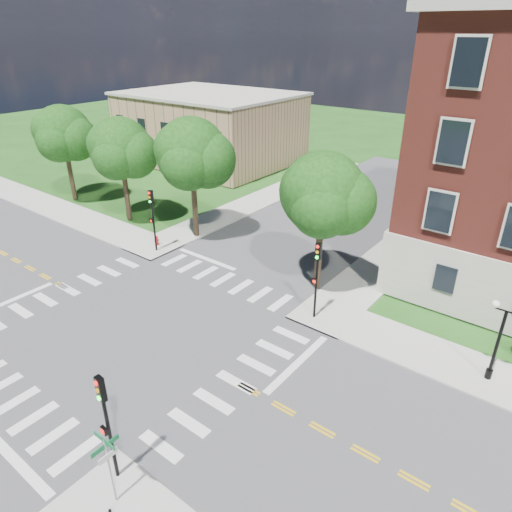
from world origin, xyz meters
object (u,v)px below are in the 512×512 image
Objects in this scene: traffic_signal_ne at (317,271)px; street_sign_pole at (108,458)px; traffic_signal_se at (106,416)px; twin_lamp_west at (499,338)px; fire_hydrant at (157,241)px; traffic_signal_nw at (152,213)px.

street_sign_pole is (0.45, -14.43, -0.88)m from traffic_signal_ne.
twin_lamp_west is at bearing 55.78° from traffic_signal_se.
street_sign_pole reaches higher than fire_hydrant.
twin_lamp_west is at bearing 0.66° from traffic_signal_nw.
traffic_signal_ne is 1.55× the size of street_sign_pole.
traffic_signal_ne is 14.47m from street_sign_pole.
traffic_signal_se is 1.55× the size of street_sign_pole.
traffic_signal_ne reaches higher than fire_hydrant.
traffic_signal_ne is 6.40× the size of fire_hydrant.
street_sign_pole is at bearing -88.20° from traffic_signal_ne.
traffic_signal_ne reaches higher than street_sign_pole.
traffic_signal_ne is at bearing -1.56° from traffic_signal_nw.
traffic_signal_nw reaches higher than fire_hydrant.
traffic_signal_se reaches higher than fire_hydrant.
street_sign_pole is at bearing -120.79° from twin_lamp_west.
street_sign_pole is (-9.00, -15.10, -0.21)m from twin_lamp_west.
traffic_signal_ne is 14.30m from traffic_signal_nw.
traffic_signal_ne is 1.13× the size of twin_lamp_west.
traffic_signal_ne is at bearing 88.47° from traffic_signal_se.
traffic_signal_se and traffic_signal_nw have the same top height.
twin_lamp_west reaches higher than street_sign_pole.
twin_lamp_west is (9.82, 14.44, -0.66)m from traffic_signal_se.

